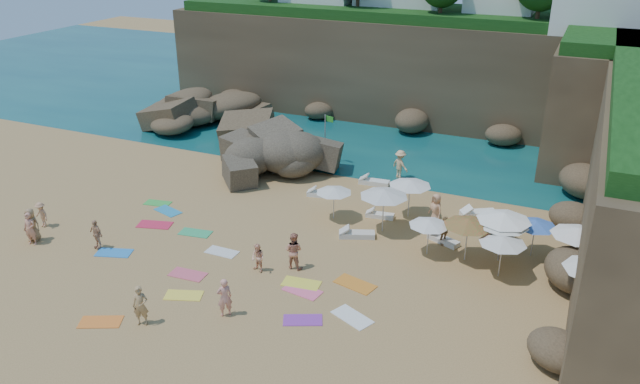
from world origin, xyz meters
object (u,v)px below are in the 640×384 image
at_px(person_stand_1, 294,251).
at_px(person_stand_5, 259,143).
at_px(parasol_0, 384,193).
at_px(person_stand_2, 400,165).
at_px(rock_outcrop, 261,174).
at_px(parasol_1, 334,190).
at_px(person_stand_0, 30,229).
at_px(person_stand_4, 436,210).
at_px(parasol_2, 410,183).
at_px(person_stand_6, 224,297).
at_px(person_stand_3, 444,230).
at_px(lounger_0, 380,215).
at_px(flag_pole, 327,132).

xyz_separation_m(person_stand_1, person_stand_5, (-9.30, 13.29, -0.19)).
relative_size(parasol_0, person_stand_2, 1.35).
distance_m(rock_outcrop, parasol_1, 8.11).
relative_size(person_stand_0, person_stand_4, 0.96).
bearing_deg(person_stand_2, parasol_2, 141.35).
relative_size(parasol_1, person_stand_5, 1.36).
bearing_deg(person_stand_5, person_stand_4, -23.40).
relative_size(person_stand_2, person_stand_6, 1.07).
bearing_deg(person_stand_6, rock_outcrop, -112.16).
distance_m(parasol_0, person_stand_3, 3.63).
distance_m(parasol_1, lounger_0, 3.06).
bearing_deg(rock_outcrop, person_stand_3, -18.90).
xyz_separation_m(parasol_0, lounger_0, (-0.65, 1.51, -2.11)).
height_order(rock_outcrop, person_stand_6, person_stand_6).
relative_size(parasol_2, person_stand_3, 1.49).
relative_size(person_stand_0, person_stand_5, 1.20).
height_order(parasol_1, person_stand_1, parasol_1).
bearing_deg(rock_outcrop, flag_pole, 50.57).
bearing_deg(parasol_2, parasol_1, -152.20).
bearing_deg(person_stand_3, flag_pole, 92.96).
bearing_deg(rock_outcrop, parasol_0, -23.99).
xyz_separation_m(parasol_1, person_stand_4, (5.36, 1.51, -0.82)).
bearing_deg(person_stand_5, parasol_0, -33.96).
xyz_separation_m(person_stand_1, person_stand_3, (5.99, 5.22, -0.13)).
height_order(lounger_0, person_stand_4, person_stand_4).
relative_size(lounger_0, person_stand_2, 0.83).
xyz_separation_m(lounger_0, person_stand_3, (3.98, -1.64, 0.67)).
height_order(flag_pole, person_stand_2, flag_pole).
xyz_separation_m(person_stand_1, person_stand_4, (5.05, 7.20, -0.01)).
bearing_deg(person_stand_1, person_stand_2, -96.90).
bearing_deg(flag_pole, person_stand_2, -6.87).
bearing_deg(person_stand_2, person_stand_6, 111.74).
bearing_deg(lounger_0, person_stand_5, 142.94).
bearing_deg(parasol_0, person_stand_1, -116.43).
bearing_deg(parasol_1, person_stand_3, -4.23).
bearing_deg(person_stand_0, flag_pole, 50.58).
distance_m(rock_outcrop, person_stand_0, 14.49).
bearing_deg(person_stand_5, parasol_2, -24.33).
distance_m(rock_outcrop, person_stand_6, 15.68).
xyz_separation_m(flag_pole, parasol_1, (3.78, -7.73, -0.43)).
relative_size(parasol_0, person_stand_3, 1.62).
distance_m(person_stand_1, person_stand_6, 4.76).
bearing_deg(parasol_1, parasol_2, 27.80).
bearing_deg(person_stand_0, person_stand_6, -16.58).
bearing_deg(parasol_2, rock_outcrop, 168.92).
bearing_deg(parasol_0, rock_outcrop, 156.01).
distance_m(rock_outcrop, parasol_2, 10.94).
height_order(rock_outcrop, parasol_2, parasol_2).
bearing_deg(lounger_0, rock_outcrop, 155.25).
height_order(lounger_0, person_stand_1, person_stand_1).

